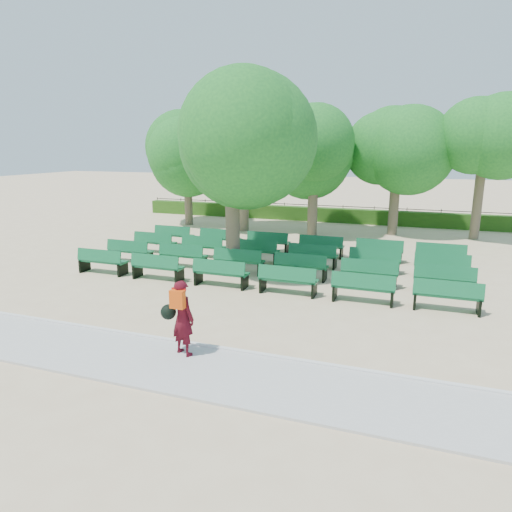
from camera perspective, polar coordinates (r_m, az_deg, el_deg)
The scene contains 9 objects.
ground at distance 17.27m, azimuth -0.21°, elevation -2.70°, with size 120.00×120.00×0.00m, color tan.
paving at distance 11.05m, azimuth -13.67°, elevation -12.66°, with size 30.00×2.20×0.06m, color #B3B3AE.
curb at distance 11.92m, azimuth -10.62°, elevation -10.38°, with size 30.00×0.12×0.10m, color silver.
hedge at distance 30.45m, azimuth 8.80°, elevation 5.11°, with size 26.00×0.70×0.90m, color #275115.
fence at distance 30.90m, azimuth 8.91°, elevation 4.39°, with size 26.00×0.10×1.02m, color black, non-canonical shape.
tree_line at distance 26.65m, azimuth 7.11°, elevation 3.00°, with size 21.80×6.80×7.04m, color #1E7023, non-canonical shape.
bench_array at distance 18.38m, azimuth 2.62°, elevation -1.39°, with size 1.97×0.61×1.24m.
tree_among at distance 17.46m, azimuth -3.05°, elevation 12.88°, with size 4.98×4.98×6.91m.
person at distance 10.80m, azimuth -9.32°, elevation -7.48°, with size 0.90×0.63×1.81m.
Camera 1 is at (5.63, -15.60, 4.84)m, focal length 32.00 mm.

